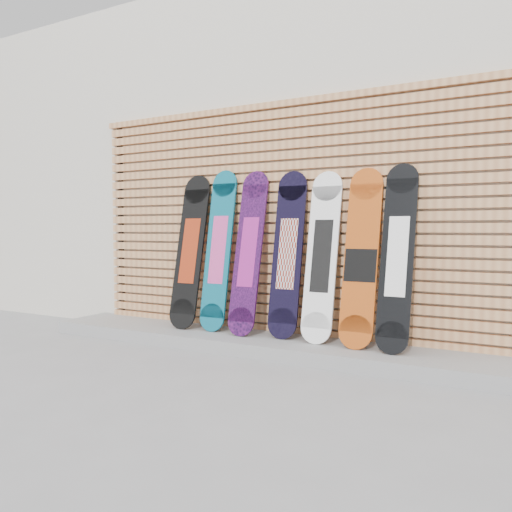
% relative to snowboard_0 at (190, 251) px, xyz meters
% --- Properties ---
extents(ground, '(80.00, 80.00, 0.00)m').
position_rel_snowboard_0_xyz_m(ground, '(1.05, -0.77, -0.88)').
color(ground, gray).
rests_on(ground, ground).
extents(building, '(12.00, 5.00, 3.60)m').
position_rel_snowboard_0_xyz_m(building, '(1.55, 2.73, 0.92)').
color(building, beige).
rests_on(building, ground).
extents(concrete_step, '(4.60, 0.70, 0.12)m').
position_rel_snowboard_0_xyz_m(concrete_step, '(0.90, -0.09, -0.82)').
color(concrete_step, gray).
rests_on(concrete_step, ground).
extents(slat_wall, '(4.26, 0.08, 2.29)m').
position_rel_snowboard_0_xyz_m(slat_wall, '(0.90, 0.20, 0.33)').
color(slat_wall, tan).
rests_on(slat_wall, ground).
extents(snowboard_0, '(0.30, 0.36, 1.53)m').
position_rel_snowboard_0_xyz_m(snowboard_0, '(0.00, 0.00, 0.00)').
color(snowboard_0, black).
rests_on(snowboard_0, concrete_step).
extents(snowboard_1, '(0.27, 0.31, 1.56)m').
position_rel_snowboard_0_xyz_m(snowboard_1, '(0.32, 0.02, 0.02)').
color(snowboard_1, '#0C5E76').
rests_on(snowboard_1, concrete_step).
extents(snowboard_2, '(0.27, 0.37, 1.54)m').
position_rel_snowboard_0_xyz_m(snowboard_2, '(0.67, -0.01, 0.00)').
color(snowboard_2, black).
rests_on(snowboard_2, concrete_step).
extents(snowboard_3, '(0.28, 0.30, 1.52)m').
position_rel_snowboard_0_xyz_m(snowboard_3, '(1.06, 0.03, -0.01)').
color(snowboard_3, black).
rests_on(snowboard_3, concrete_step).
extents(snowboard_4, '(0.28, 0.34, 1.49)m').
position_rel_snowboard_0_xyz_m(snowboard_4, '(1.39, 0.01, -0.02)').
color(snowboard_4, white).
rests_on(snowboard_4, concrete_step).
extents(snowboard_5, '(0.28, 0.36, 1.50)m').
position_rel_snowboard_0_xyz_m(snowboard_5, '(1.74, -0.01, -0.02)').
color(snowboard_5, '#B64B13').
rests_on(snowboard_5, concrete_step).
extents(snowboard_6, '(0.26, 0.39, 1.52)m').
position_rel_snowboard_0_xyz_m(snowboard_6, '(2.04, -0.02, -0.00)').
color(snowboard_6, black).
rests_on(snowboard_6, concrete_step).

